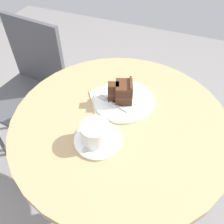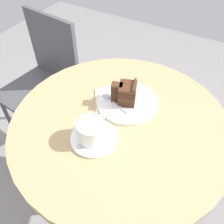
{
  "view_description": "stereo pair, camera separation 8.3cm",
  "coord_description": "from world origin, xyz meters",
  "views": [
    {
      "loc": [
        -0.55,
        -0.18,
        1.38
      ],
      "look_at": [
        -0.01,
        0.03,
        0.78
      ],
      "focal_mm": 38.0,
      "sensor_mm": 36.0,
      "label": 1
    },
    {
      "loc": [
        -0.51,
        -0.26,
        1.38
      ],
      "look_at": [
        -0.01,
        0.03,
        0.78
      ],
      "focal_mm": 38.0,
      "sensor_mm": 36.0,
      "label": 2
    }
  ],
  "objects": [
    {
      "name": "cafe_chair",
      "position": [
        0.26,
        0.64,
        0.52
      ],
      "size": [
        0.42,
        0.42,
        0.86
      ],
      "rotation": [
        0.0,
        0.0,
        4.6
      ],
      "color": "#4C4C51",
      "rests_on": "ground"
    },
    {
      "name": "cafe_table",
      "position": [
        0.0,
        0.0,
        0.62
      ],
      "size": [
        0.8,
        0.8,
        0.74
      ],
      "color": "tan",
      "rests_on": "ground"
    },
    {
      "name": "saucer",
      "position": [
        -0.12,
        0.04,
        0.75
      ],
      "size": [
        0.16,
        0.16,
        0.01
      ],
      "color": "white",
      "rests_on": "cafe_table"
    },
    {
      "name": "fork",
      "position": [
        0.06,
        0.07,
        0.76
      ],
      "size": [
        0.06,
        0.14,
        0.0
      ],
      "rotation": [
        0.0,
        0.0,
        1.25
      ],
      "color": "#B7B7BC",
      "rests_on": "cake_plate"
    },
    {
      "name": "coffee_cup",
      "position": [
        -0.12,
        0.04,
        0.79
      ],
      "size": [
        0.13,
        0.09,
        0.07
      ],
      "color": "white",
      "rests_on": "saucer"
    },
    {
      "name": "ground_plane",
      "position": [
        0.0,
        0.0,
        -0.01
      ],
      "size": [
        4.4,
        4.4,
        0.01
      ],
      "primitive_type": "cube",
      "color": "gray",
      "rests_on": "ground"
    },
    {
      "name": "cake_plate",
      "position": [
        0.09,
        0.02,
        0.75
      ],
      "size": [
        0.24,
        0.24,
        0.01
      ],
      "color": "white",
      "rests_on": "cafe_table"
    },
    {
      "name": "napkin",
      "position": [
        0.09,
        0.07,
        0.74
      ],
      "size": [
        0.21,
        0.22,
        0.0
      ],
      "rotation": [
        0.0,
        0.0,
        2.04
      ],
      "color": "beige",
      "rests_on": "cafe_table"
    },
    {
      "name": "cake_slice",
      "position": [
        0.09,
        0.03,
        0.79
      ],
      "size": [
        0.09,
        0.1,
        0.09
      ],
      "rotation": [
        0.0,
        0.0,
        1.93
      ],
      "color": "#422619",
      "rests_on": "cake_plate"
    },
    {
      "name": "teaspoon",
      "position": [
        -0.16,
        0.04,
        0.75
      ],
      "size": [
        0.06,
        0.08,
        0.0
      ],
      "rotation": [
        0.0,
        0.0,
        2.11
      ],
      "color": "#B7B7BC",
      "rests_on": "saucer"
    }
  ]
}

